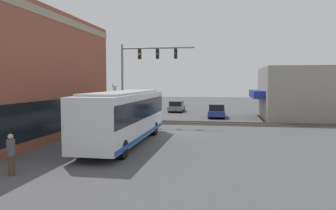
{
  "coord_description": "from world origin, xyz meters",
  "views": [
    {
      "loc": [
        -24.81,
        -3.45,
        3.96
      ],
      "look_at": [
        2.79,
        1.35,
        1.96
      ],
      "focal_mm": 35.0,
      "sensor_mm": 36.0,
      "label": 1
    }
  ],
  "objects": [
    {
      "name": "pedestrian_by_lamp",
      "position": [
        -12.58,
        5.38,
        0.91
      ],
      "size": [
        0.34,
        0.34,
        1.78
      ],
      "color": "#473828",
      "rests_on": "ground"
    },
    {
      "name": "crossing_signal",
      "position": [
        3.05,
        6.21,
        2.3
      ],
      "size": [
        1.41,
        1.18,
        3.81
      ],
      "color": "gray",
      "rests_on": "ground"
    },
    {
      "name": "parked_car_blue",
      "position": [
        11.62,
        -2.6,
        0.7
      ],
      "size": [
        4.36,
        1.82,
        1.51
      ],
      "color": "navy",
      "rests_on": "ground"
    },
    {
      "name": "city_bus",
      "position": [
        -4.91,
        2.8,
        1.85
      ],
      "size": [
        11.63,
        2.59,
        3.34
      ],
      "color": "silver",
      "rests_on": "ground"
    },
    {
      "name": "shop_building",
      "position": [
        12.65,
        -11.98,
        2.75
      ],
      "size": [
        9.96,
        10.24,
        5.51
      ],
      "color": "gray",
      "rests_on": "ground"
    },
    {
      "name": "traffic_signal_gantry",
      "position": [
        4.89,
        4.11,
        5.48
      ],
      "size": [
        0.42,
        6.88,
        7.45
      ],
      "color": "gray",
      "rests_on": "ground"
    },
    {
      "name": "rail_track_near",
      "position": [
        6.0,
        0.0,
        0.03
      ],
      "size": [
        2.6,
        60.0,
        0.15
      ],
      "color": "#332D28",
      "rests_on": "ground"
    },
    {
      "name": "ground_plane",
      "position": [
        0.0,
        0.0,
        0.0
      ],
      "size": [
        120.0,
        120.0,
        0.0
      ],
      "primitive_type": "plane",
      "color": "#4C4C4F"
    },
    {
      "name": "brick_building",
      "position": [
        -4.09,
        11.62,
        4.37
      ],
      "size": [
        17.27,
        8.32,
        8.74
      ],
      "color": "brown",
      "rests_on": "ground"
    },
    {
      "name": "pedestrian_at_crossing",
      "position": [
        3.79,
        4.24,
        0.85
      ],
      "size": [
        0.34,
        0.34,
        1.67
      ],
      "color": "black",
      "rests_on": "ground"
    },
    {
      "name": "parked_car_grey",
      "position": [
        17.78,
        2.8,
        0.66
      ],
      "size": [
        4.34,
        1.82,
        1.43
      ],
      "color": "slate",
      "rests_on": "ground"
    }
  ]
}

